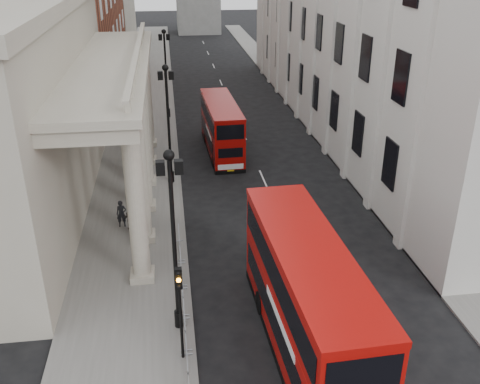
{
  "coord_description": "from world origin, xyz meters",
  "views": [
    {
      "loc": [
        -0.47,
        -15.18,
        15.49
      ],
      "look_at": [
        3.01,
        10.44,
        3.48
      ],
      "focal_mm": 40.0,
      "sensor_mm": 36.0,
      "label": 1
    }
  ],
  "objects_px": {
    "lamp_post_south": "(173,231)",
    "traffic_light": "(180,297)",
    "lamp_post_mid": "(168,117)",
    "pedestrian_a": "(121,214)",
    "bus_far": "(221,127)",
    "pedestrian_c": "(136,173)",
    "lamp_post_north": "(166,68)",
    "bus_near": "(306,298)",
    "pedestrian_b": "(130,217)"
  },
  "relations": [
    {
      "from": "pedestrian_b",
      "to": "pedestrian_c",
      "type": "relative_size",
      "value": 1.02
    },
    {
      "from": "lamp_post_north",
      "to": "bus_far",
      "type": "bearing_deg",
      "value": -67.55
    },
    {
      "from": "lamp_post_mid",
      "to": "bus_far",
      "type": "height_order",
      "value": "lamp_post_mid"
    },
    {
      "from": "bus_far",
      "to": "pedestrian_b",
      "type": "height_order",
      "value": "bus_far"
    },
    {
      "from": "lamp_post_mid",
      "to": "pedestrian_a",
      "type": "bearing_deg",
      "value": -116.12
    },
    {
      "from": "lamp_post_north",
      "to": "bus_near",
      "type": "height_order",
      "value": "lamp_post_north"
    },
    {
      "from": "pedestrian_a",
      "to": "pedestrian_c",
      "type": "relative_size",
      "value": 1.04
    },
    {
      "from": "bus_near",
      "to": "pedestrian_b",
      "type": "xyz_separation_m",
      "value": [
        -7.68,
        11.35,
        -1.66
      ]
    },
    {
      "from": "bus_far",
      "to": "pedestrian_a",
      "type": "height_order",
      "value": "bus_far"
    },
    {
      "from": "lamp_post_south",
      "to": "lamp_post_mid",
      "type": "xyz_separation_m",
      "value": [
        0.0,
        16.0,
        0.0
      ]
    },
    {
      "from": "traffic_light",
      "to": "bus_far",
      "type": "relative_size",
      "value": 0.44
    },
    {
      "from": "pedestrian_a",
      "to": "pedestrian_b",
      "type": "xyz_separation_m",
      "value": [
        0.54,
        -0.42,
        -0.02
      ]
    },
    {
      "from": "lamp_post_mid",
      "to": "pedestrian_a",
      "type": "height_order",
      "value": "lamp_post_mid"
    },
    {
      "from": "bus_far",
      "to": "pedestrian_c",
      "type": "bearing_deg",
      "value": -140.65
    },
    {
      "from": "bus_near",
      "to": "pedestrian_a",
      "type": "bearing_deg",
      "value": 122.6
    },
    {
      "from": "bus_far",
      "to": "lamp_post_south",
      "type": "bearing_deg",
      "value": -102.86
    },
    {
      "from": "bus_near",
      "to": "pedestrian_b",
      "type": "bearing_deg",
      "value": 121.75
    },
    {
      "from": "lamp_post_north",
      "to": "bus_near",
      "type": "xyz_separation_m",
      "value": [
        5.16,
        -34.01,
        -2.32
      ]
    },
    {
      "from": "lamp_post_north",
      "to": "bus_near",
      "type": "distance_m",
      "value": 34.48
    },
    {
      "from": "traffic_light",
      "to": "pedestrian_a",
      "type": "relative_size",
      "value": 2.61
    },
    {
      "from": "lamp_post_mid",
      "to": "lamp_post_north",
      "type": "height_order",
      "value": "same"
    },
    {
      "from": "lamp_post_mid",
      "to": "pedestrian_b",
      "type": "distance_m",
      "value": 8.16
    },
    {
      "from": "bus_near",
      "to": "bus_far",
      "type": "height_order",
      "value": "bus_near"
    },
    {
      "from": "pedestrian_a",
      "to": "traffic_light",
      "type": "bearing_deg",
      "value": -78.54
    },
    {
      "from": "lamp_post_north",
      "to": "pedestrian_b",
      "type": "height_order",
      "value": "lamp_post_north"
    },
    {
      "from": "lamp_post_north",
      "to": "traffic_light",
      "type": "relative_size",
      "value": 1.93
    },
    {
      "from": "pedestrian_b",
      "to": "lamp_post_mid",
      "type": "bearing_deg",
      "value": -100.47
    },
    {
      "from": "lamp_post_mid",
      "to": "bus_near",
      "type": "distance_m",
      "value": 18.88
    },
    {
      "from": "lamp_post_south",
      "to": "lamp_post_north",
      "type": "height_order",
      "value": "same"
    },
    {
      "from": "pedestrian_b",
      "to": "pedestrian_c",
      "type": "bearing_deg",
      "value": -80.41
    },
    {
      "from": "lamp_post_south",
      "to": "lamp_post_north",
      "type": "distance_m",
      "value": 32.0
    },
    {
      "from": "lamp_post_south",
      "to": "lamp_post_north",
      "type": "xyz_separation_m",
      "value": [
        0.0,
        32.0,
        0.0
      ]
    },
    {
      "from": "lamp_post_north",
      "to": "pedestrian_c",
      "type": "xyz_separation_m",
      "value": [
        -2.44,
        -15.97,
        -4.0
      ]
    },
    {
      "from": "lamp_post_south",
      "to": "pedestrian_b",
      "type": "bearing_deg",
      "value": 105.11
    },
    {
      "from": "pedestrian_a",
      "to": "pedestrian_c",
      "type": "distance_m",
      "value": 6.3
    },
    {
      "from": "lamp_post_mid",
      "to": "pedestrian_b",
      "type": "height_order",
      "value": "lamp_post_mid"
    },
    {
      "from": "lamp_post_south",
      "to": "pedestrian_c",
      "type": "xyz_separation_m",
      "value": [
        -2.44,
        16.03,
        -4.0
      ]
    },
    {
      "from": "bus_near",
      "to": "bus_far",
      "type": "xyz_separation_m",
      "value": [
        -0.97,
        23.88,
        -0.42
      ]
    },
    {
      "from": "lamp_post_south",
      "to": "bus_far",
      "type": "height_order",
      "value": "lamp_post_south"
    },
    {
      "from": "pedestrian_c",
      "to": "traffic_light",
      "type": "bearing_deg",
      "value": -57.6
    },
    {
      "from": "lamp_post_south",
      "to": "lamp_post_mid",
      "type": "bearing_deg",
      "value": 90.0
    },
    {
      "from": "traffic_light",
      "to": "pedestrian_b",
      "type": "bearing_deg",
      "value": 103.0
    },
    {
      "from": "bus_far",
      "to": "lamp_post_north",
      "type": "bearing_deg",
      "value": 110.44
    },
    {
      "from": "bus_near",
      "to": "pedestrian_a",
      "type": "xyz_separation_m",
      "value": [
        -8.22,
        11.77,
        -1.64
      ]
    },
    {
      "from": "lamp_post_north",
      "to": "pedestrian_c",
      "type": "distance_m",
      "value": 16.65
    },
    {
      "from": "lamp_post_south",
      "to": "traffic_light",
      "type": "bearing_deg",
      "value": -87.16
    },
    {
      "from": "lamp_post_south",
      "to": "bus_near",
      "type": "xyz_separation_m",
      "value": [
        5.16,
        -2.01,
        -2.32
      ]
    },
    {
      "from": "lamp_post_south",
      "to": "pedestrian_b",
      "type": "relative_size",
      "value": 5.14
    },
    {
      "from": "bus_far",
      "to": "lamp_post_mid",
      "type": "bearing_deg",
      "value": -127.55
    },
    {
      "from": "bus_far",
      "to": "pedestrian_b",
      "type": "bearing_deg",
      "value": -120.19
    }
  ]
}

